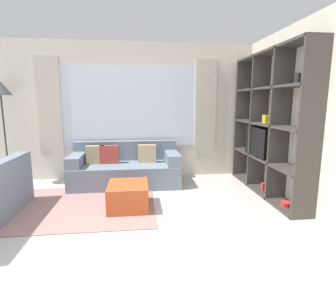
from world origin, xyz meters
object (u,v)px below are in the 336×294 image
Objects in this scene: ottoman at (128,196)px; floor_lamp at (0,93)px; shelving_unit at (271,125)px; couch_main at (125,169)px.

floor_lamp reaches higher than ottoman.
ottoman is at bearing -30.76° from floor_lamp.
floor_lamp is at bearing 149.24° from ottoman.
floor_lamp is at bearing 168.73° from shelving_unit.
shelving_unit is 1.22× the size of floor_lamp.
couch_main is 3.06× the size of ottoman.
shelving_unit is at bearing -11.27° from floor_lamp.
shelving_unit is 2.70m from couch_main.
floor_lamp reaches higher than couch_main.
couch_main is 1.18m from ottoman.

